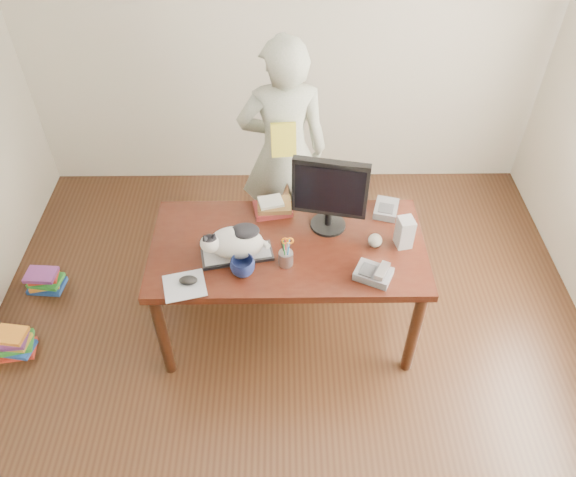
{
  "coord_description": "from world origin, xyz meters",
  "views": [
    {
      "loc": [
        -0.03,
        -1.73,
        3.04
      ],
      "look_at": [
        0.0,
        0.55,
        0.85
      ],
      "focal_mm": 35.0,
      "sensor_mm": 36.0,
      "label": 1
    }
  ],
  "objects_px": {
    "book_pile_a": "(13,343)",
    "calculator": "(386,209)",
    "speaker": "(405,232)",
    "cat": "(234,242)",
    "monitor": "(330,192)",
    "book_stack": "(273,207)",
    "coffee_mug": "(243,267)",
    "baseball": "(375,240)",
    "keyboard": "(237,255)",
    "phone": "(374,273)",
    "person": "(284,153)",
    "book_pile_b": "(45,280)",
    "pen_cup": "(286,257)",
    "mouse": "(188,280)",
    "desk": "(288,253)"
  },
  "relations": [
    {
      "from": "desk",
      "to": "phone",
      "type": "relative_size",
      "value": 6.79
    },
    {
      "from": "mouse",
      "to": "calculator",
      "type": "relative_size",
      "value": 0.54
    },
    {
      "from": "pen_cup",
      "to": "coffee_mug",
      "type": "height_order",
      "value": "pen_cup"
    },
    {
      "from": "phone",
      "to": "person",
      "type": "relative_size",
      "value": 0.14
    },
    {
      "from": "monitor",
      "to": "book_stack",
      "type": "xyz_separation_m",
      "value": [
        -0.33,
        0.15,
        -0.24
      ]
    },
    {
      "from": "book_pile_b",
      "to": "phone",
      "type": "bearing_deg",
      "value": -15.52
    },
    {
      "from": "monitor",
      "to": "speaker",
      "type": "distance_m",
      "value": 0.49
    },
    {
      "from": "baseball",
      "to": "person",
      "type": "height_order",
      "value": "person"
    },
    {
      "from": "speaker",
      "to": "book_pile_a",
      "type": "height_order",
      "value": "speaker"
    },
    {
      "from": "coffee_mug",
      "to": "baseball",
      "type": "bearing_deg",
      "value": 15.55
    },
    {
      "from": "person",
      "to": "book_pile_a",
      "type": "distance_m",
      "value": 2.14
    },
    {
      "from": "cat",
      "to": "calculator",
      "type": "relative_size",
      "value": 1.85
    },
    {
      "from": "book_pile_a",
      "to": "book_pile_b",
      "type": "xyz_separation_m",
      "value": [
        0.03,
        0.55,
        -0.02
      ]
    },
    {
      "from": "monitor",
      "to": "book_stack",
      "type": "distance_m",
      "value": 0.43
    },
    {
      "from": "book_pile_b",
      "to": "speaker",
      "type": "bearing_deg",
      "value": -8.38
    },
    {
      "from": "calculator",
      "to": "book_pile_a",
      "type": "distance_m",
      "value": 2.51
    },
    {
      "from": "keyboard",
      "to": "pen_cup",
      "type": "xyz_separation_m",
      "value": [
        0.28,
        -0.06,
        0.04
      ]
    },
    {
      "from": "pen_cup",
      "to": "book_stack",
      "type": "distance_m",
      "value": 0.46
    },
    {
      "from": "desk",
      "to": "coffee_mug",
      "type": "height_order",
      "value": "coffee_mug"
    },
    {
      "from": "desk",
      "to": "pen_cup",
      "type": "xyz_separation_m",
      "value": [
        -0.01,
        -0.23,
        0.2
      ]
    },
    {
      "from": "cat",
      "to": "keyboard",
      "type": "bearing_deg",
      "value": 8.36
    },
    {
      "from": "book_pile_b",
      "to": "pen_cup",
      "type": "bearing_deg",
      "value": -16.39
    },
    {
      "from": "pen_cup",
      "to": "person",
      "type": "height_order",
      "value": "person"
    },
    {
      "from": "keyboard",
      "to": "phone",
      "type": "bearing_deg",
      "value": -23.54
    },
    {
      "from": "coffee_mug",
      "to": "mouse",
      "type": "bearing_deg",
      "value": -166.53
    },
    {
      "from": "book_stack",
      "to": "cat",
      "type": "bearing_deg",
      "value": -126.06
    },
    {
      "from": "pen_cup",
      "to": "calculator",
      "type": "distance_m",
      "value": 0.76
    },
    {
      "from": "keyboard",
      "to": "phone",
      "type": "xyz_separation_m",
      "value": [
        0.76,
        -0.17,
        0.02
      ]
    },
    {
      "from": "keyboard",
      "to": "cat",
      "type": "distance_m",
      "value": 0.11
    },
    {
      "from": "baseball",
      "to": "calculator",
      "type": "height_order",
      "value": "baseball"
    },
    {
      "from": "book_stack",
      "to": "book_pile_b",
      "type": "relative_size",
      "value": 0.98
    },
    {
      "from": "mouse",
      "to": "phone",
      "type": "bearing_deg",
      "value": -12.36
    },
    {
      "from": "cat",
      "to": "phone",
      "type": "xyz_separation_m",
      "value": [
        0.77,
        -0.16,
        -0.09
      ]
    },
    {
      "from": "baseball",
      "to": "book_pile_b",
      "type": "distance_m",
      "value": 2.36
    },
    {
      "from": "cat",
      "to": "book_pile_a",
      "type": "bearing_deg",
      "value": 173.25
    },
    {
      "from": "baseball",
      "to": "pen_cup",
      "type": "bearing_deg",
      "value": -164.69
    },
    {
      "from": "monitor",
      "to": "speaker",
      "type": "height_order",
      "value": "monitor"
    },
    {
      "from": "pen_cup",
      "to": "mouse",
      "type": "bearing_deg",
      "value": -165.36
    },
    {
      "from": "coffee_mug",
      "to": "book_stack",
      "type": "xyz_separation_m",
      "value": [
        0.16,
        0.52,
        -0.02
      ]
    },
    {
      "from": "speaker",
      "to": "baseball",
      "type": "distance_m",
      "value": 0.17
    },
    {
      "from": "coffee_mug",
      "to": "baseball",
      "type": "distance_m",
      "value": 0.78
    },
    {
      "from": "desk",
      "to": "cat",
      "type": "relative_size",
      "value": 4.07
    },
    {
      "from": "desk",
      "to": "mouse",
      "type": "bearing_deg",
      "value": -145.82
    },
    {
      "from": "phone",
      "to": "book_stack",
      "type": "distance_m",
      "value": 0.79
    },
    {
      "from": "book_pile_a",
      "to": "calculator",
      "type": "bearing_deg",
      "value": 11.57
    },
    {
      "from": "keyboard",
      "to": "book_pile_a",
      "type": "relative_size",
      "value": 1.57
    },
    {
      "from": "desk",
      "to": "pen_cup",
      "type": "bearing_deg",
      "value": -93.18
    },
    {
      "from": "cat",
      "to": "book_pile_a",
      "type": "relative_size",
      "value": 1.45
    },
    {
      "from": "cat",
      "to": "calculator",
      "type": "height_order",
      "value": "cat"
    },
    {
      "from": "cat",
      "to": "coffee_mug",
      "type": "distance_m",
      "value": 0.15
    }
  ]
}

